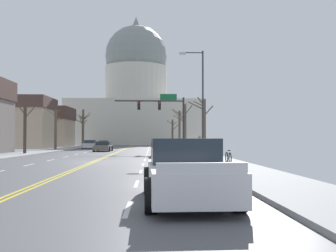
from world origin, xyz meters
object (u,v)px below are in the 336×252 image
(pickup_truck_near_05, at_px, (187,173))
(sedan_near_00, at_px, (164,149))
(sedan_oncoming_01, at_px, (90,145))
(sedan_near_03, at_px, (175,157))
(bicycle_parked, at_px, (228,158))
(sedan_oncoming_00, at_px, (103,147))
(sedan_oncoming_02, at_px, (103,144))
(pedestrian_00, at_px, (200,146))
(street_lamp_right, at_px, (200,95))
(sedan_near_02, at_px, (168,152))
(sedan_near_04, at_px, (182,162))
(sedan_near_01, at_px, (163,150))
(signal_gantry, at_px, (164,111))

(pickup_truck_near_05, bearing_deg, sedan_near_00, 89.50)
(pickup_truck_near_05, bearing_deg, sedan_oncoming_01, 101.52)
(sedan_near_03, relative_size, bicycle_parked, 2.46)
(sedan_oncoming_00, xyz_separation_m, sedan_oncoming_02, (-2.98, 24.64, -0.01))
(sedan_oncoming_00, distance_m, pedestrian_00, 22.10)
(street_lamp_right, height_order, sedan_near_03, street_lamp_right)
(sedan_near_02, height_order, sedan_near_04, sedan_near_02)
(sedan_near_01, xyz_separation_m, bicycle_parked, (3.53, -11.55, -0.08))
(sedan_near_03, height_order, sedan_oncoming_00, sedan_near_03)
(sedan_near_00, xyz_separation_m, sedan_near_02, (-0.02, -11.75, 0.06))
(sedan_near_01, height_order, sedan_near_02, sedan_near_02)
(signal_gantry, relative_size, sedan_oncoming_00, 1.73)
(sedan_near_01, xyz_separation_m, sedan_oncoming_01, (-10.39, 26.25, 0.04))
(sedan_near_00, height_order, pedestrian_00, pedestrian_00)
(sedan_near_02, bearing_deg, sedan_oncoming_00, 109.51)
(street_lamp_right, xyz_separation_m, sedan_near_01, (-2.95, 2.42, -4.61))
(signal_gantry, distance_m, sedan_near_00, 5.96)
(sedan_near_02, relative_size, pickup_truck_near_05, 0.89)
(sedan_near_04, distance_m, pedestrian_00, 12.87)
(pedestrian_00, bearing_deg, sedan_near_01, 117.96)
(signal_gantry, relative_size, sedan_near_02, 1.67)
(pickup_truck_near_05, bearing_deg, bicycle_parked, 74.65)
(bicycle_parked, bearing_deg, sedan_oncoming_01, 110.22)
(pickup_truck_near_05, bearing_deg, signal_gantry, 89.40)
(sedan_near_03, height_order, pedestrian_00, pedestrian_00)
(sedan_near_03, bearing_deg, sedan_oncoming_00, 105.54)
(pickup_truck_near_05, xyz_separation_m, sedan_oncoming_02, (-9.99, 64.15, -0.18))
(sedan_near_00, bearing_deg, sedan_near_04, -89.68)
(sedan_near_04, height_order, bicycle_parked, sedan_near_04)
(sedan_near_01, distance_m, sedan_oncoming_01, 28.23)
(signal_gantry, relative_size, sedan_oncoming_02, 1.72)
(sedan_near_01, height_order, sedan_near_04, sedan_near_04)
(sedan_oncoming_01, xyz_separation_m, pedestrian_00, (12.99, -31.16, 0.47))
(sedan_near_01, xyz_separation_m, sedan_oncoming_02, (-10.02, 39.61, -0.02))
(sedan_near_00, distance_m, sedan_oncoming_01, 22.65)
(sedan_near_04, bearing_deg, sedan_oncoming_00, 102.82)
(sedan_oncoming_01, distance_m, pedestrian_00, 33.76)
(sedan_oncoming_00, height_order, sedan_oncoming_01, sedan_oncoming_01)
(sedan_oncoming_00, bearing_deg, sedan_near_00, -50.18)
(sedan_near_02, distance_m, sedan_near_04, 12.06)
(sedan_near_02, bearing_deg, sedan_near_04, -89.28)
(street_lamp_right, height_order, sedan_near_02, street_lamp_right)
(street_lamp_right, xyz_separation_m, sedan_oncoming_00, (-9.99, 17.39, -4.62))
(sedan_oncoming_02, bearing_deg, sedan_near_00, -72.92)
(sedan_near_03, relative_size, pedestrian_00, 2.57)
(sedan_near_02, bearing_deg, signal_gantry, 89.57)
(sedan_oncoming_00, distance_m, sedan_oncoming_02, 24.82)
(sedan_near_02, bearing_deg, sedan_oncoming_02, 102.78)
(signal_gantry, bearing_deg, sedan_near_02, -90.43)
(signal_gantry, xyz_separation_m, sedan_oncoming_01, (-10.72, 15.81, -4.15))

